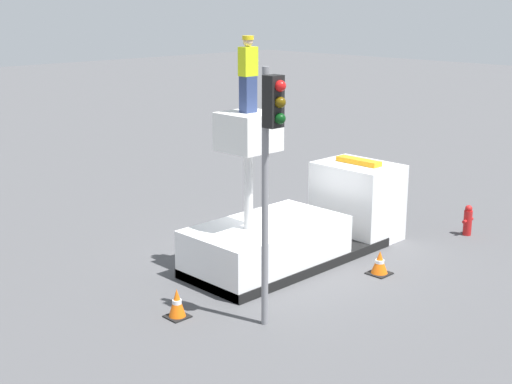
% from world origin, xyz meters
% --- Properties ---
extents(ground_plane, '(120.00, 120.00, 0.00)m').
position_xyz_m(ground_plane, '(0.00, 0.00, 0.00)').
color(ground_plane, '#4C4C4F').
extents(bucket_truck, '(6.53, 2.31, 4.05)m').
position_xyz_m(bucket_truck, '(0.51, 0.00, 0.88)').
color(bucket_truck, black).
rests_on(bucket_truck, ground).
extents(worker, '(0.40, 0.26, 1.75)m').
position_xyz_m(worker, '(-1.44, 0.00, 4.93)').
color(worker, navy).
rests_on(worker, bucket_truck).
extents(traffic_light_pole, '(0.34, 0.57, 5.34)m').
position_xyz_m(traffic_light_pole, '(-3.09, -2.34, 3.78)').
color(traffic_light_pole, gray).
rests_on(traffic_light_pole, ground).
extents(fire_hydrant, '(0.48, 0.24, 0.90)m').
position_xyz_m(fire_hydrant, '(5.27, -2.15, 0.44)').
color(fire_hydrant, red).
rests_on(fire_hydrant, ground).
extents(traffic_cone_rear, '(0.46, 0.46, 0.65)m').
position_xyz_m(traffic_cone_rear, '(-4.20, -0.66, 0.31)').
color(traffic_cone_rear, black).
rests_on(traffic_cone_rear, ground).
extents(traffic_cone_curbside, '(0.52, 0.52, 0.60)m').
position_xyz_m(traffic_cone_curbside, '(0.95, -2.19, 0.28)').
color(traffic_cone_curbside, black).
rests_on(traffic_cone_curbside, ground).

